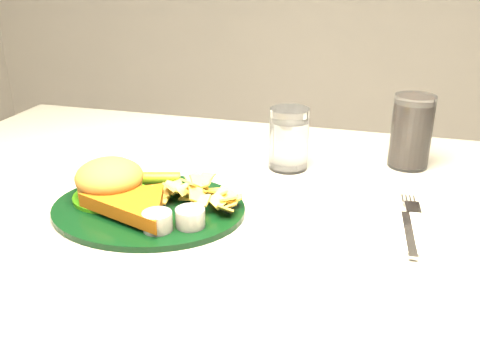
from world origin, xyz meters
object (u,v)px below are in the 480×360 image
object	(u,v)px
dinner_plate	(147,192)
water_glass	(289,139)
cola_glass	(411,132)
fork_napkin	(409,230)

from	to	relation	value
dinner_plate	water_glass	world-z (taller)	water_glass
dinner_plate	water_glass	distance (m)	0.28
cola_glass	fork_napkin	xyz separation A→B (m)	(0.00, -0.26, -0.06)
dinner_plate	cola_glass	world-z (taller)	cola_glass
water_glass	fork_napkin	distance (m)	0.28
dinner_plate	water_glass	xyz separation A→B (m)	(0.16, 0.22, 0.02)
cola_glass	fork_napkin	world-z (taller)	cola_glass
water_glass	fork_napkin	world-z (taller)	water_glass
fork_napkin	water_glass	bearing A→B (deg)	132.35
cola_glass	fork_napkin	size ratio (longest dim) A/B	0.78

